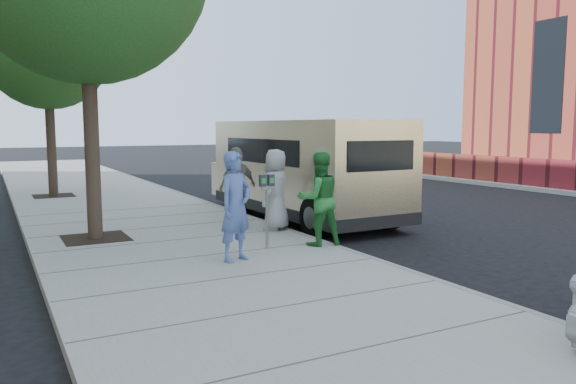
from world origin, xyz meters
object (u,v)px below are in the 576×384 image
at_px(van, 301,167).
at_px(person_gray_shirt, 276,190).
at_px(tree_far, 48,41).
at_px(parking_meter, 267,195).
at_px(person_striped_polo, 238,187).
at_px(person_officer, 236,206).
at_px(person_green_shirt, 319,199).

height_order(van, person_gray_shirt, van).
distance_m(tree_far, parking_meter, 10.95).
relative_size(tree_far, person_striped_polo, 3.77).
distance_m(tree_far, person_gray_shirt, 9.92).
distance_m(van, person_striped_polo, 2.44).
relative_size(van, person_gray_shirt, 3.93).
height_order(van, person_striped_polo, van).
xyz_separation_m(parking_meter, person_officer, (-0.85, -0.61, -0.07)).
relative_size(parking_meter, person_striped_polo, 0.76).
relative_size(parking_meter, person_officer, 0.74).
xyz_separation_m(van, person_officer, (-3.43, -3.91, -0.26)).
bearing_deg(person_gray_shirt, tree_far, -107.40).
relative_size(person_officer, person_green_shirt, 1.04).
bearing_deg(person_officer, person_gray_shirt, 25.32).
relative_size(person_green_shirt, person_gray_shirt, 1.01).
bearing_deg(person_striped_polo, person_officer, 45.78).
bearing_deg(person_striped_polo, van, -174.58).
relative_size(person_gray_shirt, person_striped_polo, 0.98).
xyz_separation_m(parking_meter, person_green_shirt, (0.95, -0.20, -0.10)).
bearing_deg(parking_meter, person_officer, -141.93).
bearing_deg(van, tree_far, 126.06).
bearing_deg(person_striped_polo, person_green_shirt, 82.13).
relative_size(parking_meter, person_gray_shirt, 0.78).
height_order(van, person_officer, van).
bearing_deg(person_striped_polo, parking_meter, 59.34).
height_order(van, person_green_shirt, van).
height_order(person_gray_shirt, person_striped_polo, person_striped_polo).
height_order(tree_far, person_gray_shirt, tree_far).
distance_m(parking_meter, person_striped_polo, 2.28).
bearing_deg(parking_meter, person_striped_polo, 82.43).
distance_m(parking_meter, person_gray_shirt, 1.81).
xyz_separation_m(parking_meter, person_striped_polo, (0.40, 2.25, -0.09)).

